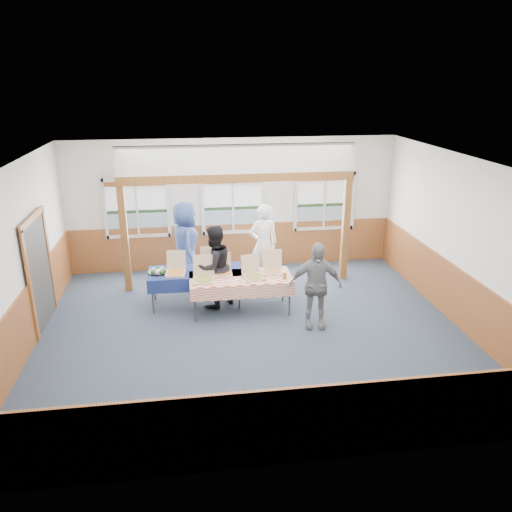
# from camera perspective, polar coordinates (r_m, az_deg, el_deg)

# --- Properties ---
(floor) EXTENTS (8.00, 8.00, 0.00)m
(floor) POSITION_cam_1_polar(r_m,az_deg,el_deg) (9.60, -0.43, -8.50)
(floor) COLOR #25303D
(floor) RESTS_ON ground
(ceiling) EXTENTS (8.00, 8.00, 0.00)m
(ceiling) POSITION_cam_1_polar(r_m,az_deg,el_deg) (8.55, -0.49, 10.71)
(ceiling) COLOR white
(ceiling) RESTS_ON wall_back
(wall_back) EXTENTS (8.00, 0.00, 8.00)m
(wall_back) POSITION_cam_1_polar(r_m,az_deg,el_deg) (12.28, -2.67, 5.93)
(wall_back) COLOR silver
(wall_back) RESTS_ON floor
(wall_front) EXTENTS (8.00, 0.00, 8.00)m
(wall_front) POSITION_cam_1_polar(r_m,az_deg,el_deg) (5.81, 4.27, -10.88)
(wall_front) COLOR silver
(wall_front) RESTS_ON floor
(wall_left) EXTENTS (0.00, 8.00, 8.00)m
(wall_left) POSITION_cam_1_polar(r_m,az_deg,el_deg) (9.33, -25.60, -0.67)
(wall_left) COLOR silver
(wall_left) RESTS_ON floor
(wall_right) EXTENTS (0.00, 8.00, 8.00)m
(wall_right) POSITION_cam_1_polar(r_m,az_deg,el_deg) (10.25, 22.30, 1.56)
(wall_right) COLOR silver
(wall_right) RESTS_ON floor
(wainscot_back) EXTENTS (7.98, 0.05, 1.10)m
(wainscot_back) POSITION_cam_1_polar(r_m,az_deg,el_deg) (12.56, -2.58, 1.24)
(wainscot_back) COLOR brown
(wainscot_back) RESTS_ON floor
(wainscot_front) EXTENTS (7.98, 0.05, 1.10)m
(wainscot_front) POSITION_cam_1_polar(r_m,az_deg,el_deg) (6.43, 3.97, -18.83)
(wainscot_front) COLOR brown
(wainscot_front) RESTS_ON floor
(wainscot_left) EXTENTS (0.05, 6.98, 1.10)m
(wainscot_left) POSITION_cam_1_polar(r_m,az_deg,el_deg) (9.71, -24.54, -6.47)
(wainscot_left) COLOR brown
(wainscot_left) RESTS_ON floor
(wainscot_right) EXTENTS (0.05, 6.98, 1.10)m
(wainscot_right) POSITION_cam_1_polar(r_m,az_deg,el_deg) (10.59, 21.44, -3.84)
(wainscot_right) COLOR brown
(wainscot_right) RESTS_ON floor
(cased_opening) EXTENTS (0.06, 1.30, 2.10)m
(cased_opening) POSITION_cam_1_polar(r_m,az_deg,el_deg) (10.31, -23.56, -1.77)
(cased_opening) COLOR #313131
(cased_opening) RESTS_ON wall_left
(window_left) EXTENTS (1.56, 0.10, 1.46)m
(window_left) POSITION_cam_1_polar(r_m,az_deg,el_deg) (12.23, -13.49, 5.71)
(window_left) COLOR silver
(window_left) RESTS_ON wall_back
(window_mid) EXTENTS (1.56, 0.10, 1.46)m
(window_mid) POSITION_cam_1_polar(r_m,az_deg,el_deg) (12.22, -2.65, 6.24)
(window_mid) COLOR silver
(window_mid) RESTS_ON wall_back
(window_right) EXTENTS (1.56, 0.10, 1.46)m
(window_right) POSITION_cam_1_polar(r_m,az_deg,el_deg) (12.64, 7.84, 6.54)
(window_right) COLOR silver
(window_right) RESTS_ON wall_back
(post_left) EXTENTS (0.15, 0.15, 2.40)m
(post_left) POSITION_cam_1_polar(r_m,az_deg,el_deg) (11.27, -14.78, 1.86)
(post_left) COLOR brown
(post_left) RESTS_ON floor
(post_right) EXTENTS (0.15, 0.15, 2.40)m
(post_right) POSITION_cam_1_polar(r_m,az_deg,el_deg) (11.76, 10.19, 2.96)
(post_right) COLOR brown
(post_right) RESTS_ON floor
(cross_beam) EXTENTS (5.15, 0.18, 0.18)m
(cross_beam) POSITION_cam_1_polar(r_m,az_deg,el_deg) (10.92, -2.11, 8.95)
(cross_beam) COLOR brown
(cross_beam) RESTS_ON post_left
(table_left) EXTENTS (2.11, 1.49, 0.76)m
(table_left) POSITION_cam_1_polar(r_m,az_deg,el_deg) (10.44, -6.95, -1.97)
(table_left) COLOR #313131
(table_left) RESTS_ON floor
(table_right) EXTENTS (2.21, 1.41, 0.76)m
(table_right) POSITION_cam_1_polar(r_m,az_deg,el_deg) (10.06, -1.75, -2.66)
(table_right) COLOR #313131
(table_right) RESTS_ON floor
(pizza_box_a) EXTENTS (0.43, 0.51, 0.43)m
(pizza_box_a) POSITION_cam_1_polar(r_m,az_deg,el_deg) (10.30, -9.16, -1.67)
(pizza_box_a) COLOR tan
(pizza_box_a) RESTS_ON table_left
(pizza_box_b) EXTENTS (0.43, 0.50, 0.40)m
(pizza_box_b) POSITION_cam_1_polar(r_m,az_deg,el_deg) (10.55, -5.14, -0.95)
(pizza_box_b) COLOR tan
(pizza_box_b) RESTS_ON table_left
(pizza_box_c) EXTENTS (0.45, 0.53, 0.45)m
(pizza_box_c) POSITION_cam_1_polar(r_m,az_deg,el_deg) (9.88, -6.00, -2.46)
(pizza_box_c) COLOR tan
(pizza_box_c) RESTS_ON table_right
(pizza_box_d) EXTENTS (0.37, 0.46, 0.41)m
(pizza_box_d) POSITION_cam_1_polar(r_m,az_deg,el_deg) (10.17, -3.84, -1.75)
(pizza_box_d) COLOR tan
(pizza_box_d) RESTS_ON table_right
(pizza_box_e) EXTENTS (0.46, 0.53, 0.42)m
(pizza_box_e) POSITION_cam_1_polar(r_m,az_deg,el_deg) (9.97, -0.32, -2.14)
(pizza_box_e) COLOR tan
(pizza_box_e) RESTS_ON table_right
(pizza_box_f) EXTENTS (0.48, 0.55, 0.43)m
(pizza_box_f) POSITION_cam_1_polar(r_m,az_deg,el_deg) (10.24, 1.82, -1.55)
(pizza_box_f) COLOR tan
(pizza_box_f) RESTS_ON table_right
(veggie_tray) EXTENTS (0.42, 0.42, 0.09)m
(veggie_tray) POSITION_cam_1_polar(r_m,az_deg,el_deg) (10.43, -11.09, -1.72)
(veggie_tray) COLOR black
(veggie_tray) RESTS_ON table_left
(drink_glass) EXTENTS (0.07, 0.07, 0.15)m
(drink_glass) POSITION_cam_1_polar(r_m,az_deg,el_deg) (9.91, 3.30, -2.26)
(drink_glass) COLOR #956418
(drink_glass) RESTS_ON table_right
(woman_white) EXTENTS (0.75, 0.56, 1.89)m
(woman_white) POSITION_cam_1_polar(r_m,az_deg,el_deg) (11.36, 0.85, 1.32)
(woman_white) COLOR white
(woman_white) RESTS_ON floor
(woman_black) EXTENTS (1.07, 1.03, 1.74)m
(woman_black) POSITION_cam_1_polar(r_m,az_deg,el_deg) (10.28, -4.82, -1.24)
(woman_black) COLOR black
(woman_black) RESTS_ON floor
(man_blue) EXTENTS (0.74, 1.03, 1.96)m
(man_blue) POSITION_cam_1_polar(r_m,az_deg,el_deg) (11.39, -8.06, 1.36)
(man_blue) COLOR #354986
(man_blue) RESTS_ON floor
(person_grey) EXTENTS (1.04, 0.53, 1.70)m
(person_grey) POSITION_cam_1_polar(r_m,az_deg,el_deg) (9.46, 6.81, -3.37)
(person_grey) COLOR slate
(person_grey) RESTS_ON floor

